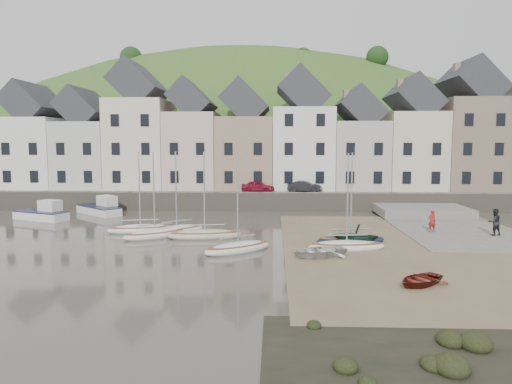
{
  "coord_description": "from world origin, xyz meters",
  "views": [
    {
      "loc": [
        1.38,
        -29.71,
        6.76
      ],
      "look_at": [
        0.0,
        6.0,
        3.0
      ],
      "focal_mm": 33.06,
      "sensor_mm": 36.0,
      "label": 1
    }
  ],
  "objects_px": {
    "sailboat_0": "(140,229)",
    "person_red": "(432,221)",
    "rowboat_green": "(356,235)",
    "rowboat_red": "(420,279)",
    "rowboat_white": "(319,251)",
    "car_left": "(258,186)",
    "person_dark": "(494,222)",
    "car_right": "(305,186)"
  },
  "relations": [
    {
      "from": "sailboat_0",
      "to": "person_red",
      "type": "relative_size",
      "value": 3.86
    },
    {
      "from": "rowboat_green",
      "to": "person_red",
      "type": "bearing_deg",
      "value": 138.39
    },
    {
      "from": "sailboat_0",
      "to": "rowboat_red",
      "type": "relative_size",
      "value": 2.39
    },
    {
      "from": "sailboat_0",
      "to": "rowboat_white",
      "type": "xyz_separation_m",
      "value": [
        12.73,
        -7.39,
        0.15
      ]
    },
    {
      "from": "rowboat_white",
      "to": "car_left",
      "type": "relative_size",
      "value": 0.97
    },
    {
      "from": "car_left",
      "to": "rowboat_red",
      "type": "bearing_deg",
      "value": -150.68
    },
    {
      "from": "person_red",
      "to": "car_left",
      "type": "relative_size",
      "value": 0.47
    },
    {
      "from": "rowboat_white",
      "to": "rowboat_green",
      "type": "relative_size",
      "value": 1.18
    },
    {
      "from": "sailboat_0",
      "to": "person_red",
      "type": "height_order",
      "value": "sailboat_0"
    },
    {
      "from": "rowboat_red",
      "to": "car_left",
      "type": "relative_size",
      "value": 0.77
    },
    {
      "from": "rowboat_red",
      "to": "person_dark",
      "type": "distance_m",
      "value": 15.01
    },
    {
      "from": "rowboat_white",
      "to": "person_red",
      "type": "xyz_separation_m",
      "value": [
        9.14,
        7.81,
        0.53
      ]
    },
    {
      "from": "person_dark",
      "to": "car_right",
      "type": "bearing_deg",
      "value": -60.04
    },
    {
      "from": "rowboat_green",
      "to": "car_left",
      "type": "relative_size",
      "value": 0.82
    },
    {
      "from": "rowboat_white",
      "to": "person_red",
      "type": "relative_size",
      "value": 2.04
    },
    {
      "from": "car_left",
      "to": "car_right",
      "type": "bearing_deg",
      "value": -78.09
    },
    {
      "from": "car_left",
      "to": "person_dark",
      "type": "bearing_deg",
      "value": -119.18
    },
    {
      "from": "sailboat_0",
      "to": "car_right",
      "type": "height_order",
      "value": "sailboat_0"
    },
    {
      "from": "rowboat_white",
      "to": "person_dark",
      "type": "height_order",
      "value": "person_dark"
    },
    {
      "from": "sailboat_0",
      "to": "car_left",
      "type": "height_order",
      "value": "sailboat_0"
    },
    {
      "from": "rowboat_red",
      "to": "person_red",
      "type": "xyz_separation_m",
      "value": [
        4.9,
        13.22,
        0.6
      ]
    },
    {
      "from": "person_red",
      "to": "person_dark",
      "type": "height_order",
      "value": "person_dark"
    },
    {
      "from": "rowboat_white",
      "to": "car_right",
      "type": "distance_m",
      "value": 21.95
    },
    {
      "from": "person_red",
      "to": "person_dark",
      "type": "xyz_separation_m",
      "value": [
        4.03,
        -1.18,
        0.15
      ]
    },
    {
      "from": "person_red",
      "to": "rowboat_white",
      "type": "bearing_deg",
      "value": 32.69
    },
    {
      "from": "rowboat_white",
      "to": "rowboat_red",
      "type": "distance_m",
      "value": 6.88
    },
    {
      "from": "rowboat_white",
      "to": "rowboat_red",
      "type": "height_order",
      "value": "rowboat_white"
    },
    {
      "from": "sailboat_0",
      "to": "rowboat_red",
      "type": "height_order",
      "value": "sailboat_0"
    },
    {
      "from": "sailboat_0",
      "to": "car_right",
      "type": "distance_m",
      "value": 19.75
    },
    {
      "from": "person_dark",
      "to": "car_left",
      "type": "height_order",
      "value": "car_left"
    },
    {
      "from": "rowboat_red",
      "to": "person_dark",
      "type": "xyz_separation_m",
      "value": [
        8.93,
        12.04,
        0.75
      ]
    },
    {
      "from": "car_right",
      "to": "sailboat_0",
      "type": "bearing_deg",
      "value": 148.58
    },
    {
      "from": "sailboat_0",
      "to": "rowboat_green",
      "type": "height_order",
      "value": "sailboat_0"
    },
    {
      "from": "person_dark",
      "to": "car_right",
      "type": "relative_size",
      "value": 0.54
    },
    {
      "from": "rowboat_red",
      "to": "person_red",
      "type": "bearing_deg",
      "value": 122.15
    },
    {
      "from": "rowboat_white",
      "to": "rowboat_green",
      "type": "distance_m",
      "value": 3.85
    },
    {
      "from": "rowboat_red",
      "to": "person_dark",
      "type": "height_order",
      "value": "person_dark"
    },
    {
      "from": "person_red",
      "to": "car_left",
      "type": "distance_m",
      "value": 19.5
    },
    {
      "from": "rowboat_green",
      "to": "person_red",
      "type": "distance_m",
      "value": 8.22
    },
    {
      "from": "rowboat_white",
      "to": "person_red",
      "type": "distance_m",
      "value": 12.03
    },
    {
      "from": "rowboat_green",
      "to": "person_dark",
      "type": "bearing_deg",
      "value": 120.74
    },
    {
      "from": "rowboat_white",
      "to": "car_left",
      "type": "xyz_separation_m",
      "value": [
        -4.31,
        21.87,
        1.78
      ]
    }
  ]
}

